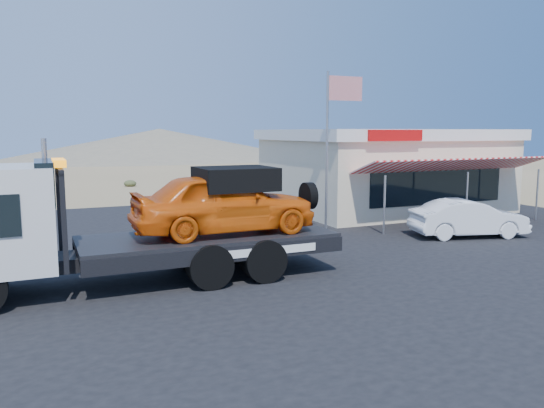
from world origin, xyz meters
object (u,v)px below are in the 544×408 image
object	(u,v)px
tow_truck	(140,217)
jerky_store	(383,169)
flagpole	(333,133)
white_sedan	(468,218)

from	to	relation	value
tow_truck	jerky_store	size ratio (longest dim) A/B	0.91
tow_truck	flagpole	size ratio (longest dim) A/B	1.58
tow_truck	white_sedan	size ratio (longest dim) A/B	2.31
tow_truck	jerky_store	world-z (taller)	jerky_store
tow_truck	jerky_store	bearing A→B (deg)	32.31
tow_truck	flagpole	world-z (taller)	flagpole
tow_truck	white_sedan	distance (m)	12.06
white_sedan	flagpole	world-z (taller)	flagpole
jerky_store	flagpole	xyz separation A→B (m)	(-5.57, -4.47, 1.77)
white_sedan	flagpole	bearing A→B (deg)	70.61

